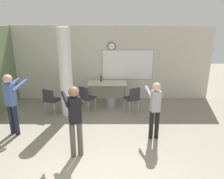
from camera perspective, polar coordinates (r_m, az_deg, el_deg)
name	(u,v)px	position (r m, az deg, el deg)	size (l,w,h in m)	color
wall_back	(107,63)	(8.40, -1.42, 6.87)	(8.00, 0.15, 2.80)	beige
support_pillar	(66,73)	(7.01, -11.93, 4.24)	(0.40, 0.40, 2.80)	white
folding_table	(108,84)	(8.06, -1.14, 1.41)	(1.43, 0.71, 0.78)	beige
bottle_on_table	(101,79)	(8.14, -2.80, 2.81)	(0.08, 0.08, 0.29)	#1E6B2D
waste_bin	(112,103)	(7.71, -0.13, -3.65)	(0.32, 0.32, 0.35)	gray
chair_table_right	(133,97)	(7.36, 5.49, -2.03)	(0.59, 0.59, 0.87)	#2D2D33
chair_near_pillar	(51,99)	(7.46, -15.56, -2.37)	(0.56, 0.56, 0.87)	#2D2D33
chair_table_left	(87,97)	(7.44, -6.64, -1.84)	(0.61, 0.61, 0.87)	#2D2D33
person_playing_side	(155,106)	(5.68, 11.24, -4.31)	(0.40, 0.59, 1.53)	black
person_playing_front	(75,116)	(4.89, -9.61, -6.91)	(0.55, 0.67, 1.68)	#514C47
person_watching_back	(12,100)	(6.32, -24.69, -2.48)	(0.53, 0.68, 1.68)	#1E2338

